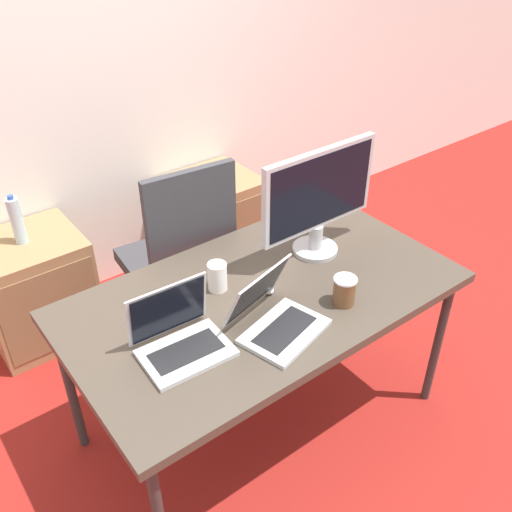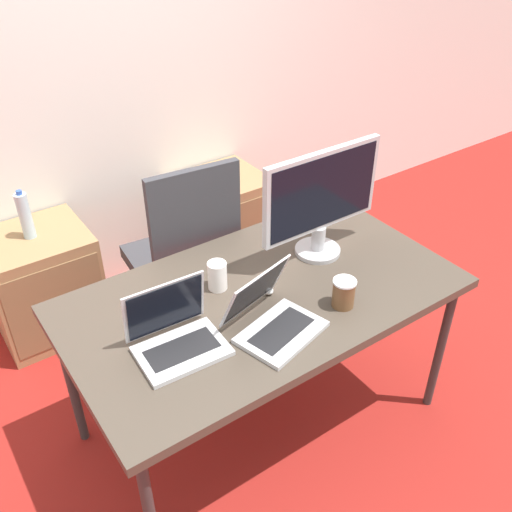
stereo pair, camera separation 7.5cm
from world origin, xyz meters
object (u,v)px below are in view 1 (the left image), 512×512
at_px(cabinet_left, 36,289).
at_px(laptop_left, 180,338).
at_px(coffee_cup_white, 217,277).
at_px(cabinet_right, 213,222).
at_px(laptop_right, 275,317).
at_px(coffee_cup_brown, 344,291).
at_px(office_chair, 180,276).
at_px(monitor, 319,199).
at_px(water_bottle, 17,221).
at_px(mouse, 267,288).

relative_size(cabinet_left, laptop_left, 1.90).
relative_size(laptop_left, coffee_cup_white, 2.64).
distance_m(cabinet_right, coffee_cup_white, 1.39).
bearing_deg(laptop_right, coffee_cup_brown, -9.53).
relative_size(office_chair, monitor, 1.89).
distance_m(water_bottle, coffee_cup_brown, 1.66).
bearing_deg(laptop_left, monitor, 12.27).
distance_m(cabinet_left, laptop_right, 1.58).
relative_size(cabinet_right, laptop_right, 1.65).
distance_m(office_chair, coffee_cup_white, 0.73).
height_order(coffee_cup_white, coffee_cup_brown, coffee_cup_white).
height_order(office_chair, laptop_left, office_chair).
relative_size(cabinet_right, water_bottle, 2.27).
height_order(office_chair, cabinet_right, office_chair).
height_order(laptop_right, coffee_cup_brown, laptop_right).
bearing_deg(coffee_cup_white, monitor, -4.03).
bearing_deg(cabinet_left, water_bottle, 90.00).
distance_m(office_chair, cabinet_left, 0.79).
bearing_deg(water_bottle, cabinet_right, -0.11).
height_order(monitor, coffee_cup_white, monitor).
bearing_deg(laptop_right, cabinet_right, 65.50).
height_order(laptop_left, laptop_right, laptop_left).
bearing_deg(cabinet_left, cabinet_right, 0.00).
bearing_deg(cabinet_right, coffee_cup_white, -121.93).
height_order(cabinet_right, coffee_cup_white, coffee_cup_white).
relative_size(office_chair, mouse, 15.19).
bearing_deg(coffee_cup_white, cabinet_left, 112.62).
bearing_deg(cabinet_right, water_bottle, 179.89).
distance_m(cabinet_left, mouse, 1.44).
xyz_separation_m(office_chair, mouse, (-0.00, -0.72, 0.36)).
relative_size(mouse, coffee_cup_white, 0.60).
bearing_deg(monitor, laptop_right, -148.02).
height_order(water_bottle, coffee_cup_brown, coffee_cup_brown).
bearing_deg(coffee_cup_brown, cabinet_right, 76.79).
height_order(office_chair, cabinet_left, office_chair).
relative_size(office_chair, cabinet_right, 1.82).
bearing_deg(cabinet_right, monitor, -99.43).
bearing_deg(mouse, laptop_right, -119.85).
bearing_deg(cabinet_left, office_chair, -40.06).
bearing_deg(laptop_left, mouse, 9.32).
distance_m(cabinet_right, mouse, 1.42).
relative_size(laptop_right, coffee_cup_white, 3.04).
bearing_deg(laptop_right, office_chair, 83.09).
xyz_separation_m(laptop_left, monitor, (0.79, 0.17, 0.21)).
bearing_deg(cabinet_left, mouse, -63.97).
bearing_deg(cabinet_left, coffee_cup_white, -67.38).
bearing_deg(mouse, cabinet_right, 66.36).
distance_m(monitor, coffee_cup_white, 0.53).
distance_m(laptop_left, monitor, 0.83).
relative_size(office_chair, water_bottle, 4.14).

